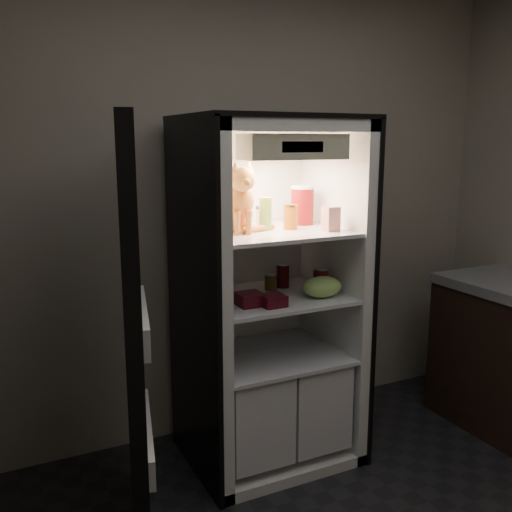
{
  "coord_description": "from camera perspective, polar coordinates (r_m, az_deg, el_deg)",
  "views": [
    {
      "loc": [
        -1.37,
        -1.28,
        1.75
      ],
      "look_at": [
        -0.09,
        1.32,
        1.16
      ],
      "focal_mm": 40.0,
      "sensor_mm": 36.0,
      "label": 1
    }
  ],
  "objects": [
    {
      "name": "soda_can_a",
      "position": [
        3.19,
        2.71,
        -1.98
      ],
      "size": [
        0.07,
        0.07,
        0.13
      ],
      "color": "black",
      "rests_on": "refrigerator"
    },
    {
      "name": "refrigerator",
      "position": [
        3.15,
        1.03,
        -6.24
      ],
      "size": [
        0.9,
        0.72,
        1.88
      ],
      "color": "white",
      "rests_on": "floor"
    },
    {
      "name": "cream_carton",
      "position": [
        2.96,
        7.49,
        3.71
      ],
      "size": [
        0.07,
        0.07,
        0.13
      ],
      "primitive_type": "cube",
      "color": "silver",
      "rests_on": "refrigerator"
    },
    {
      "name": "room_shell",
      "position": [
        1.88,
        20.93,
        6.79
      ],
      "size": [
        3.6,
        3.6,
        3.6
      ],
      "color": "white",
      "rests_on": "floor"
    },
    {
      "name": "grape_bag",
      "position": [
        3.02,
        6.64,
        -3.08
      ],
      "size": [
        0.22,
        0.16,
        0.11
      ],
      "primitive_type": "ellipsoid",
      "color": "#8FC95E",
      "rests_on": "refrigerator"
    },
    {
      "name": "pepper_jar",
      "position": [
        3.18,
        4.65,
        5.1
      ],
      "size": [
        0.13,
        0.13,
        0.22
      ],
      "color": "#A01517",
      "rests_on": "refrigerator"
    },
    {
      "name": "condiment_jar",
      "position": [
        3.13,
        1.49,
        -2.56
      ],
      "size": [
        0.07,
        0.07,
        0.1
      ],
      "color": "#503B16",
      "rests_on": "refrigerator"
    },
    {
      "name": "berry_box_left",
      "position": [
        2.85,
        -0.64,
        -4.34
      ],
      "size": [
        0.13,
        0.13,
        0.06
      ],
      "primitive_type": "cube",
      "color": "#550E17",
      "rests_on": "refrigerator"
    },
    {
      "name": "mayo_tub",
      "position": [
        3.09,
        0.71,
        3.99
      ],
      "size": [
        0.08,
        0.08,
        0.11
      ],
      "color": "white",
      "rests_on": "refrigerator"
    },
    {
      "name": "fridge_door",
      "position": [
        2.42,
        -12.07,
        -8.99
      ],
      "size": [
        0.26,
        0.86,
        1.85
      ],
      "rotation": [
        0.0,
        0.0,
        -0.23
      ],
      "color": "black",
      "rests_on": "floor"
    },
    {
      "name": "berry_box_right",
      "position": [
        2.84,
        1.68,
        -4.46
      ],
      "size": [
        0.12,
        0.12,
        0.06
      ],
      "primitive_type": "cube",
      "color": "#550E17",
      "rests_on": "refrigerator"
    },
    {
      "name": "salsa_jar",
      "position": [
        3.0,
        3.48,
        3.94
      ],
      "size": [
        0.07,
        0.07,
        0.13
      ],
      "color": "maroon",
      "rests_on": "refrigerator"
    },
    {
      "name": "parmesan_shaker",
      "position": [
        2.97,
        0.95,
        4.25
      ],
      "size": [
        0.07,
        0.07,
        0.17
      ],
      "color": "#238336",
      "rests_on": "refrigerator"
    },
    {
      "name": "soda_can_b",
      "position": [
        3.18,
        6.26,
        -2.31
      ],
      "size": [
        0.06,
        0.06,
        0.11
      ],
      "color": "black",
      "rests_on": "refrigerator"
    },
    {
      "name": "tabby_cat",
      "position": [
        2.91,
        -1.87,
        5.09
      ],
      "size": [
        0.3,
        0.35,
        0.36
      ],
      "rotation": [
        0.0,
        0.0,
        -0.14
      ],
      "color": "#BA4F17",
      "rests_on": "refrigerator"
    },
    {
      "name": "soda_can_c",
      "position": [
        3.09,
        6.57,
        -2.48
      ],
      "size": [
        0.07,
        0.07,
        0.13
      ],
      "color": "black",
      "rests_on": "refrigerator"
    }
  ]
}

